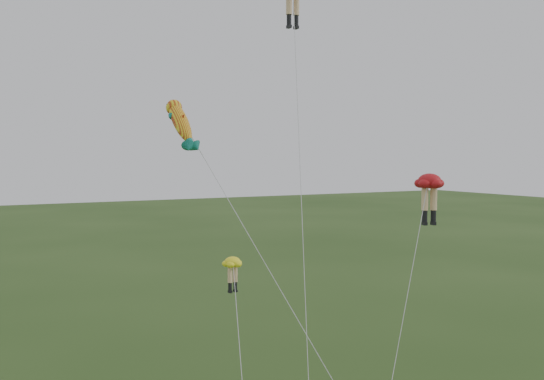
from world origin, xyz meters
name	(u,v)px	position (x,y,z in m)	size (l,w,h in m)	color
legs_kite_red_mid	(429,187)	(8.93, 2.81, 11.27)	(8.00, 5.71, 12.00)	red
legs_kite_yellow	(233,273)	(-1.83, 3.97, 7.55)	(2.54, 6.36, 8.25)	#FFF720
fish_kite	(181,122)	(-2.56, 8.80, 14.66)	(5.14, 13.21, 16.19)	yellow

